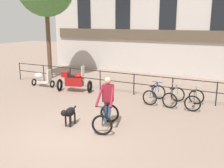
{
  "coord_description": "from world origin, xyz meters",
  "views": [
    {
      "loc": [
        4.64,
        -6.24,
        3.52
      ],
      "look_at": [
        0.0,
        2.86,
        1.05
      ],
      "focal_mm": 42.0,
      "sensor_mm": 36.0,
      "label": 1
    }
  ],
  "objects_px": {
    "parked_motorcycle": "(74,81)",
    "cyclist_with_bike": "(107,105)",
    "parked_bicycle_near_lamp": "(154,94)",
    "dog": "(69,113)",
    "parked_bicycle_mid_left": "(174,97)",
    "parked_bicycle_mid_right": "(195,99)",
    "parked_scooter": "(42,78)"
  },
  "relations": [
    {
      "from": "cyclist_with_bike",
      "to": "parked_motorcycle",
      "type": "distance_m",
      "value": 4.89
    },
    {
      "from": "parked_motorcycle",
      "to": "parked_bicycle_near_lamp",
      "type": "bearing_deg",
      "value": -102.81
    },
    {
      "from": "dog",
      "to": "parked_scooter",
      "type": "relative_size",
      "value": 0.7
    },
    {
      "from": "parked_motorcycle",
      "to": "parked_bicycle_near_lamp",
      "type": "height_order",
      "value": "parked_motorcycle"
    },
    {
      "from": "dog",
      "to": "parked_bicycle_mid_left",
      "type": "relative_size",
      "value": 0.8
    },
    {
      "from": "parked_motorcycle",
      "to": "parked_bicycle_mid_right",
      "type": "distance_m",
      "value": 5.92
    },
    {
      "from": "cyclist_with_bike",
      "to": "parked_bicycle_mid_left",
      "type": "xyz_separation_m",
      "value": [
        1.42,
        3.43,
        -0.41
      ]
    },
    {
      "from": "parked_bicycle_mid_left",
      "to": "parked_scooter",
      "type": "xyz_separation_m",
      "value": [
        -7.22,
        -0.07,
        0.1
      ]
    },
    {
      "from": "cyclist_with_bike",
      "to": "parked_scooter",
      "type": "bearing_deg",
      "value": 134.87
    },
    {
      "from": "dog",
      "to": "parked_bicycle_mid_right",
      "type": "relative_size",
      "value": 0.82
    },
    {
      "from": "parked_bicycle_mid_left",
      "to": "parked_scooter",
      "type": "height_order",
      "value": "parked_scooter"
    },
    {
      "from": "parked_bicycle_mid_right",
      "to": "parked_scooter",
      "type": "height_order",
      "value": "parked_scooter"
    },
    {
      "from": "dog",
      "to": "parked_bicycle_mid_right",
      "type": "distance_m",
      "value": 5.26
    },
    {
      "from": "parked_bicycle_near_lamp",
      "to": "parked_scooter",
      "type": "distance_m",
      "value": 6.36
    },
    {
      "from": "parked_scooter",
      "to": "parked_bicycle_mid_right",
      "type": "bearing_deg",
      "value": -95.1
    },
    {
      "from": "parked_bicycle_near_lamp",
      "to": "parked_motorcycle",
      "type": "bearing_deg",
      "value": 5.85
    },
    {
      "from": "cyclist_with_bike",
      "to": "dog",
      "type": "xyz_separation_m",
      "value": [
        -1.19,
        -0.52,
        -0.29
      ]
    },
    {
      "from": "parked_bicycle_mid_left",
      "to": "parked_scooter",
      "type": "relative_size",
      "value": 0.88
    },
    {
      "from": "parked_bicycle_mid_left",
      "to": "parked_bicycle_mid_right",
      "type": "distance_m",
      "value": 0.87
    },
    {
      "from": "cyclist_with_bike",
      "to": "dog",
      "type": "height_order",
      "value": "cyclist_with_bike"
    },
    {
      "from": "dog",
      "to": "parked_bicycle_mid_right",
      "type": "bearing_deg",
      "value": 44.26
    },
    {
      "from": "dog",
      "to": "parked_bicycle_mid_right",
      "type": "xyz_separation_m",
      "value": [
        3.47,
        3.95,
        -0.12
      ]
    },
    {
      "from": "parked_motorcycle",
      "to": "parked_bicycle_mid_left",
      "type": "distance_m",
      "value": 5.05
    },
    {
      "from": "parked_bicycle_mid_left",
      "to": "parked_bicycle_mid_right",
      "type": "bearing_deg",
      "value": -176.01
    },
    {
      "from": "parked_motorcycle",
      "to": "dog",
      "type": "bearing_deg",
      "value": -162.15
    },
    {
      "from": "cyclist_with_bike",
      "to": "parked_bicycle_near_lamp",
      "type": "xyz_separation_m",
      "value": [
        0.55,
        3.43,
        -0.41
      ]
    },
    {
      "from": "cyclist_with_bike",
      "to": "dog",
      "type": "relative_size",
      "value": 1.84
    },
    {
      "from": "dog",
      "to": "parked_bicycle_near_lamp",
      "type": "height_order",
      "value": "parked_bicycle_near_lamp"
    },
    {
      "from": "parked_motorcycle",
      "to": "cyclist_with_bike",
      "type": "bearing_deg",
      "value": -146.94
    },
    {
      "from": "dog",
      "to": "parked_scooter",
      "type": "bearing_deg",
      "value": 135.56
    },
    {
      "from": "parked_bicycle_mid_right",
      "to": "parked_scooter",
      "type": "xyz_separation_m",
      "value": [
        -8.09,
        -0.07,
        0.1
      ]
    },
    {
      "from": "cyclist_with_bike",
      "to": "parked_bicycle_near_lamp",
      "type": "relative_size",
      "value": 1.48
    }
  ]
}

